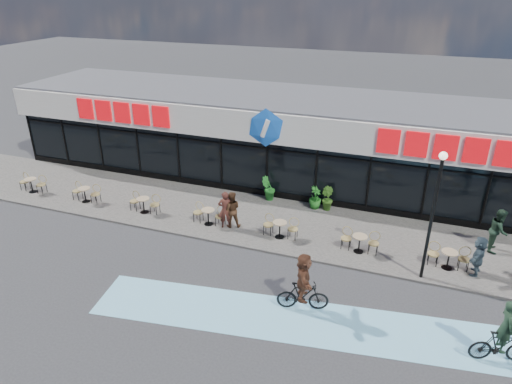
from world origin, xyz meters
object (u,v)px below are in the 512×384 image
at_px(lamp_post, 434,206).
at_px(bistro_set_0, 33,183).
at_px(potted_plant_mid, 315,198).
at_px(potted_plant_right, 327,198).
at_px(patron_left, 225,210).
at_px(cyclist_a, 303,284).
at_px(pedestrian_b, 498,230).
at_px(potted_plant_left, 268,189).
at_px(patron_right, 231,209).
at_px(pedestrian_a, 478,256).
at_px(cyclist_b, 502,340).

height_order(lamp_post, bistro_set_0, lamp_post).
xyz_separation_m(potted_plant_mid, potted_plant_right, (0.55, 0.06, 0.02)).
distance_m(patron_left, cyclist_a, 6.19).
height_order(patron_left, pedestrian_b, pedestrian_b).
distance_m(potted_plant_left, potted_plant_right, 2.96).
distance_m(patron_right, pedestrian_b, 11.06).
height_order(potted_plant_right, pedestrian_a, pedestrian_a).
height_order(potted_plant_left, patron_left, patron_left).
relative_size(potted_plant_mid, pedestrian_a, 0.69).
xyz_separation_m(patron_right, pedestrian_b, (10.91, 1.85, 0.08)).
relative_size(potted_plant_right, cyclist_b, 0.53).
bearing_deg(potted_plant_mid, potted_plant_left, 178.72).
xyz_separation_m(lamp_post, patron_right, (-8.15, 1.14, -2.12)).
xyz_separation_m(pedestrian_b, cyclist_b, (-0.51, -6.45, -0.25)).
relative_size(patron_left, patron_right, 1.04).
bearing_deg(cyclist_b, potted_plant_left, 141.59).
bearing_deg(potted_plant_right, lamp_post, -43.36).
height_order(potted_plant_mid, pedestrian_b, pedestrian_b).
height_order(lamp_post, pedestrian_a, lamp_post).
xyz_separation_m(patron_left, cyclist_b, (10.62, -4.43, -0.20)).
bearing_deg(pedestrian_a, potted_plant_left, -96.90).
xyz_separation_m(patron_left, cyclist_a, (4.62, -4.13, 0.02)).
bearing_deg(patron_left, cyclist_a, 118.52).
bearing_deg(cyclist_a, cyclist_b, -2.85).
bearing_deg(lamp_post, patron_right, 172.01).
relative_size(potted_plant_right, pedestrian_a, 0.72).
relative_size(potted_plant_left, potted_plant_mid, 1.15).
bearing_deg(pedestrian_b, lamp_post, 145.18).
height_order(potted_plant_left, cyclist_b, cyclist_b).
relative_size(potted_plant_left, pedestrian_a, 0.79).
height_order(potted_plant_mid, patron_left, patron_left).
bearing_deg(patron_left, potted_plant_mid, -155.56).
relative_size(potted_plant_left, patron_right, 0.74).
xyz_separation_m(pedestrian_b, cyclist_a, (-6.51, -6.15, -0.03)).
distance_m(pedestrian_b, cyclist_a, 8.96).
xyz_separation_m(patron_right, cyclist_a, (4.40, -4.30, 0.05)).
height_order(patron_left, cyclist_b, cyclist_b).
bearing_deg(lamp_post, potted_plant_left, 150.37).
distance_m(lamp_post, patron_left, 8.69).
distance_m(pedestrian_a, cyclist_b, 4.40).
relative_size(potted_plant_right, pedestrian_b, 0.61).
xyz_separation_m(potted_plant_mid, pedestrian_b, (7.81, -1.20, 0.38)).
height_order(potted_plant_left, pedestrian_a, pedestrian_a).
bearing_deg(pedestrian_a, potted_plant_right, -104.83).
height_order(potted_plant_right, cyclist_b, cyclist_b).
bearing_deg(cyclist_b, lamp_post, 123.04).
xyz_separation_m(potted_plant_left, pedestrian_b, (10.22, -1.25, 0.30)).
bearing_deg(patron_right, pedestrian_a, 156.55).
bearing_deg(pedestrian_b, patron_right, 107.43).
bearing_deg(bistro_set_0, lamp_post, -3.07).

